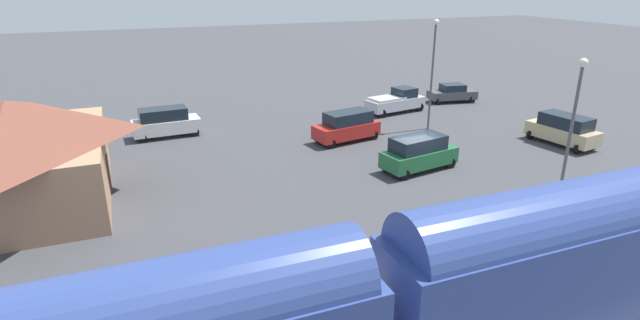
% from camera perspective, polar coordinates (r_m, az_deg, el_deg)
% --- Properties ---
extents(ground_plane, '(200.00, 200.00, 0.00)m').
position_cam_1_polar(ground_plane, '(31.79, 11.05, -1.35)').
color(ground_plane, '#424247').
extents(railway_track, '(4.80, 70.00, 0.30)m').
position_cam_1_polar(railway_track, '(22.70, 30.82, -13.16)').
color(railway_track, slate).
rests_on(railway_track, ground).
extents(platform, '(3.20, 46.00, 0.30)m').
position_cam_1_polar(platform, '(24.80, 23.66, -8.88)').
color(platform, '#A8A399').
rests_on(platform, ground).
extents(station_building, '(11.91, 9.22, 5.65)m').
position_cam_1_polar(station_building, '(30.38, -31.36, 0.81)').
color(station_building, tan).
rests_on(station_building, ground).
extents(pedestrian_on_platform, '(0.36, 0.36, 1.71)m').
position_cam_1_polar(pedestrian_on_platform, '(20.76, 14.46, -9.99)').
color(pedestrian_on_platform, brown).
rests_on(pedestrian_on_platform, platform).
extents(suv_tan, '(5.14, 2.95, 2.22)m').
position_cam_1_polar(suv_tan, '(39.97, 25.97, 3.17)').
color(suv_tan, '#C6B284').
rests_on(suv_tan, ground).
extents(suv_green, '(2.76, 5.16, 2.22)m').
position_cam_1_polar(suv_green, '(31.75, 11.18, 0.82)').
color(suv_green, '#236638').
rests_on(suv_green, ground).
extents(suv_red, '(2.84, 5.18, 2.22)m').
position_cam_1_polar(suv_red, '(36.80, 3.08, 3.89)').
color(suv_red, red).
rests_on(suv_red, ground).
extents(pickup_silver, '(2.84, 5.65, 2.14)m').
position_cam_1_polar(pickup_silver, '(45.23, 8.67, 6.65)').
color(pickup_silver, silver).
rests_on(pickup_silver, ground).
extents(sedan_charcoal, '(2.61, 4.76, 1.74)m').
position_cam_1_polar(sedan_charcoal, '(50.22, 14.83, 7.39)').
color(sedan_charcoal, '#47494F').
rests_on(sedan_charcoal, ground).
extents(suv_white, '(2.20, 4.99, 2.22)m').
position_cam_1_polar(suv_white, '(39.51, -17.22, 4.15)').
color(suv_white, white).
rests_on(suv_white, ground).
extents(light_pole_near_platform, '(0.44, 0.44, 7.86)m').
position_cam_1_polar(light_pole_near_platform, '(27.68, 26.89, 4.31)').
color(light_pole_near_platform, '#515156').
rests_on(light_pole_near_platform, ground).
extents(light_pole_lot_center, '(0.44, 0.44, 8.49)m').
position_cam_1_polar(light_pole_lot_center, '(39.82, 12.75, 10.79)').
color(light_pole_lot_center, '#515156').
rests_on(light_pole_lot_center, ground).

